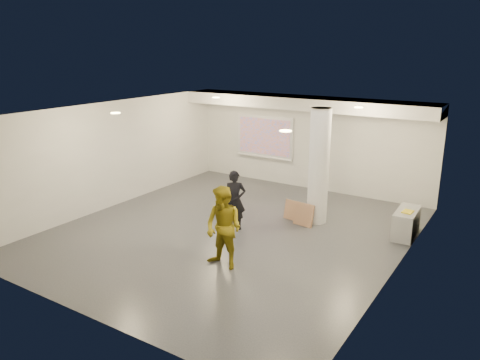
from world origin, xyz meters
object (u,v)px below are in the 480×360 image
Objects in this scene: credenza at (406,223)px; projection_screen at (265,137)px; column at (319,167)px; woman at (235,200)px; man at (224,228)px.

projection_screen is at bearing 153.47° from credenza.
credenza is (5.32, -2.37, -1.20)m from projection_screen.
column reaches higher than woman.
credenza is 0.76× the size of woman.
column is at bearing 12.41° from woman.
woman is at bearing -156.40° from credenza.
credenza is (2.22, 0.28, -1.17)m from column.
woman is (-1.55, -1.57, -0.75)m from column.
column is at bearing 85.41° from man.
credenza is 0.65× the size of man.
man is at bearing -129.02° from credenza.
projection_screen is at bearing 139.44° from column.
woman reaches higher than credenza.
credenza is at bearing -6.78° from woman.
man is (2.53, -6.14, -0.65)m from projection_screen.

